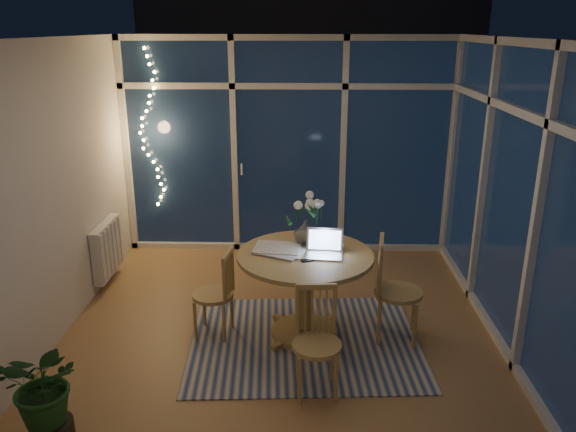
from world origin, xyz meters
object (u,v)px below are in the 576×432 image
Objects in this scene: chair_left at (213,293)px; flower_vase at (306,233)px; chair_front at (317,343)px; laptop at (324,244)px; potted_plant at (47,395)px; dining_table at (305,296)px; chair_right at (399,290)px.

flower_vase is at bearing 114.03° from chair_left.
chair_front is 1.18m from flower_vase.
potted_plant is at bearing -137.73° from laptop.
dining_table is at bearing 93.15° from chair_front.
chair_left is at bearing -163.93° from flower_vase.
chair_right is 1.09m from chair_front.
chair_right is at bearing 97.13° from chair_left.
chair_left is at bearing 58.65° from potted_plant.
chair_left is at bearing 98.13° from chair_right.
chair_front is at bearing -83.73° from dining_table.
chair_front is 2.70× the size of laptop.
dining_table is 1.56× the size of potted_plant.
dining_table is at bearing 168.76° from laptop.
chair_right is at bearing -1.10° from dining_table.
chair_left is 2.64× the size of laptop.
chair_right reaches higher than dining_table.
potted_plant is at bearing 128.18° from chair_right.
chair_front is 1.13× the size of potted_plant.
laptop is at bearing -16.90° from dining_table.
chair_left reaches higher than dining_table.
potted_plant is at bearing -139.96° from dining_table.
potted_plant is (-2.53, -1.41, -0.10)m from chair_right.
dining_table is 1.23× the size of chair_right.
laptop reaches higher than chair_front.
chair_right is (1.65, -0.02, 0.06)m from chair_left.
flower_vase is at bearing 91.60° from chair_front.
chair_right is at bearing 29.22° from potted_plant.
dining_table is 1.42× the size of chair_left.
laptop is (0.16, -0.05, 0.52)m from dining_table.
flower_vase reaches higher than dining_table.
chair_right reaches higher than potted_plant.
laptop reaches higher than chair_left.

